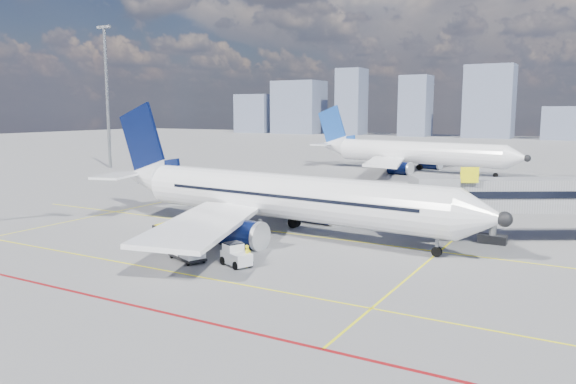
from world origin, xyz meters
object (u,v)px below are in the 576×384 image
Objects in this scene: baggage_tug at (236,255)px; cargo_dolly at (187,247)px; belt_loader at (170,229)px; second_aircraft at (409,153)px; main_aircraft at (271,196)px; ramp_worker at (248,256)px.

cargo_dolly is (-3.71, -0.67, 0.21)m from baggage_tug.
belt_loader reaches higher than baggage_tug.
baggage_tug is (8.07, -64.39, -2.47)m from second_aircraft.
main_aircraft is 7.43× the size of belt_loader.
cargo_dolly is 2.26× the size of ramp_worker.
second_aircraft is 25.53× the size of ramp_worker.
main_aircraft is 11.21m from baggage_tug.
belt_loader is (-10.13, 4.80, -0.19)m from baggage_tug.
ramp_worker is (9.05, -64.34, -2.45)m from second_aircraft.
ramp_worker is (11.10, -4.75, 0.22)m from belt_loader.
main_aircraft is 54.21m from second_aircraft.
second_aircraft reaches higher than belt_loader.
cargo_dolly is at bearing 108.83° from ramp_worker.
baggage_tug is 3.78m from cargo_dolly.
belt_loader is at bearing 161.67° from cargo_dolly.
baggage_tug is at bearing -73.06° from second_aircraft.
cargo_dolly reaches higher than ramp_worker.
cargo_dolly is 4.74m from ramp_worker.
main_aircraft is at bearing 60.60° from belt_loader.
baggage_tug is 0.48× the size of belt_loader.
baggage_tug is 0.98m from ramp_worker.
second_aircraft reaches higher than cargo_dolly.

